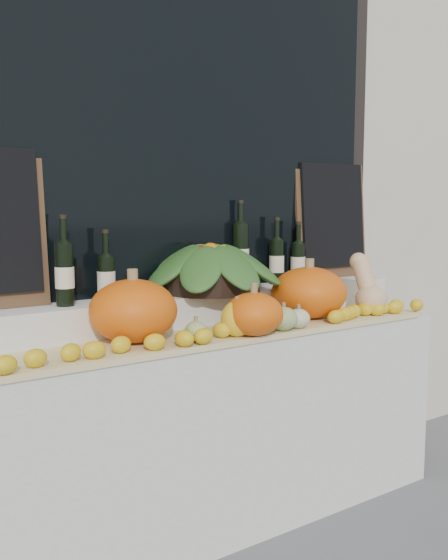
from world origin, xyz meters
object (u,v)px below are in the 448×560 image
(pumpkin_right, at_px, (309,292))
(produce_bowl, at_px, (211,268))
(butternut_squash, at_px, (368,289))
(pumpkin_left, at_px, (133,311))
(wine_bottle_tall, at_px, (241,254))

(pumpkin_right, xyz_separation_m, produce_bowl, (-0.42, 0.22, 0.13))
(pumpkin_right, relative_size, butternut_squash, 1.20)
(butternut_squash, bearing_deg, pumpkin_left, 176.53)
(pumpkin_left, relative_size, pumpkin_right, 0.97)
(pumpkin_left, height_order, pumpkin_right, pumpkin_left)
(pumpkin_right, bearing_deg, produce_bowl, 152.52)
(butternut_squash, height_order, produce_bowl, produce_bowl)
(pumpkin_right, distance_m, wine_bottle_tall, 0.38)
(produce_bowl, bearing_deg, pumpkin_left, -157.31)
(pumpkin_right, bearing_deg, wine_bottle_tall, 124.98)
(butternut_squash, distance_m, produce_bowl, 0.81)
(pumpkin_right, xyz_separation_m, butternut_squash, (0.33, -0.07, -0.00))
(butternut_squash, bearing_deg, pumpkin_right, 168.00)
(butternut_squash, xyz_separation_m, produce_bowl, (-0.75, 0.29, 0.13))
(pumpkin_left, height_order, butternut_squash, butternut_squash)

